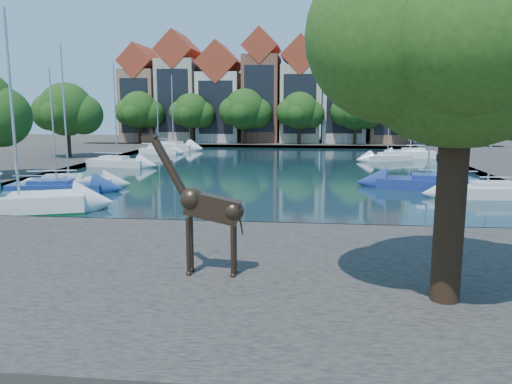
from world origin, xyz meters
TOP-DOWN VIEW (x-y plane):
  - ground at (0.00, 0.00)m, footprint 160.00×160.00m
  - water_basin at (0.00, 24.00)m, footprint 38.00×50.00m
  - near_quay at (0.00, -7.00)m, footprint 50.00×14.00m
  - far_quay at (0.00, 56.00)m, footprint 60.00×16.00m
  - left_quay at (-25.00, 24.00)m, footprint 14.00×52.00m
  - plane_tree at (7.62, -9.01)m, footprint 8.32×6.40m
  - townhouse_west_end at (-23.00, 55.99)m, footprint 5.44×9.18m
  - townhouse_west_mid at (-17.00, 55.99)m, footprint 5.94×9.18m
  - townhouse_west_inner at (-10.50, 55.99)m, footprint 6.43×9.18m
  - townhouse_center at (-4.00, 55.99)m, footprint 5.44×9.18m
  - townhouse_east_inner at (2.00, 55.99)m, footprint 5.94×9.18m
  - townhouse_east_mid at (8.50, 55.99)m, footprint 6.43×9.18m
  - townhouse_east_end at (15.00, 55.99)m, footprint 5.44×9.18m
  - far_tree_far_west at (-21.90, 50.49)m, footprint 7.28×5.60m
  - far_tree_west at (-13.91, 50.49)m, footprint 6.76×5.20m
  - far_tree_mid_west at (-5.89, 50.49)m, footprint 7.80×6.00m
  - far_tree_mid_east at (2.10, 50.49)m, footprint 7.02×5.40m
  - far_tree_east at (10.11, 50.49)m, footprint 7.54×5.80m
  - far_tree_far_east at (18.09, 50.49)m, footprint 6.76×5.20m
  - side_tree_left_far at (-21.90, 27.99)m, footprint 7.28×5.60m
  - giraffe_statue at (0.42, -7.57)m, footprint 3.14×0.54m
  - sailboat_left_a at (-13.32, 10.62)m, footprint 6.25×3.67m
  - sailboat_left_b at (-13.44, 9.13)m, footprint 6.50×3.09m
  - sailboat_left_c at (-15.00, 23.93)m, footprint 6.07×2.90m
  - sailboat_left_d at (-15.00, 37.27)m, footprint 4.68×1.92m
  - sailboat_left_e at (-15.00, 44.00)m, footprint 7.15×4.65m
  - sailboat_right_a at (15.00, 10.14)m, footprint 5.90×2.39m
  - sailboat_right_b at (12.00, 13.38)m, footprint 7.26×3.68m
  - sailboat_right_c at (12.00, 32.33)m, footprint 5.61×3.92m
  - sailboat_right_d at (15.00, 35.52)m, footprint 5.49×2.51m

SIDE VIEW (x-z plane):
  - ground at x=0.00m, z-range 0.00..0.00m
  - water_basin at x=0.00m, z-range 0.00..0.08m
  - near_quay at x=0.00m, z-range 0.00..0.50m
  - far_quay at x=0.00m, z-range 0.00..0.50m
  - left_quay at x=-25.00m, z-range 0.00..0.50m
  - sailboat_left_b at x=-13.44m, z-range -3.62..4.69m
  - sailboat_right_c at x=12.00m, z-range -3.95..5.08m
  - sailboat_left_c at x=-15.00m, z-range -4.35..5.61m
  - sailboat_left_a at x=-13.32m, z-range -4.34..5.61m
  - sailboat_right_a at x=15.00m, z-range -4.38..5.67m
  - sailboat_right_b at x=12.00m, z-range -5.30..6.59m
  - sailboat_left_d at x=-15.00m, z-range -4.31..5.62m
  - sailboat_left_e at x=-15.00m, z-range -4.31..5.62m
  - sailboat_right_d at x=15.00m, z-range -4.22..5.63m
  - giraffe_statue at x=0.42m, z-range 0.46..4.96m
  - far_tree_west at x=-13.91m, z-range 1.40..8.76m
  - far_tree_far_east at x=18.09m, z-range 1.40..8.76m
  - far_tree_mid_east at x=2.10m, z-range 1.37..8.89m
  - far_tree_far_west at x=-21.90m, z-range 1.34..9.02m
  - far_tree_east at x=10.11m, z-range 1.32..9.16m
  - far_tree_mid_west at x=-5.89m, z-range 1.29..9.29m
  - side_tree_left_far at x=-21.90m, z-range 1.44..9.32m
  - townhouse_east_end at x=15.00m, z-range -0.11..14.32m
  - townhouse_west_inner at x=-10.50m, z-range -0.22..14.92m
  - townhouse_west_end at x=-23.00m, z-range -0.11..14.83m
  - plane_tree at x=7.62m, z-range 2.36..12.98m
  - townhouse_east_inner at x=2.00m, z-range -0.16..15.63m
  - townhouse_east_mid at x=8.50m, z-range -0.22..16.43m
  - townhouse_west_mid at x=-17.00m, z-range -0.16..16.63m
  - townhouse_center at x=-4.00m, z-range -0.10..16.83m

